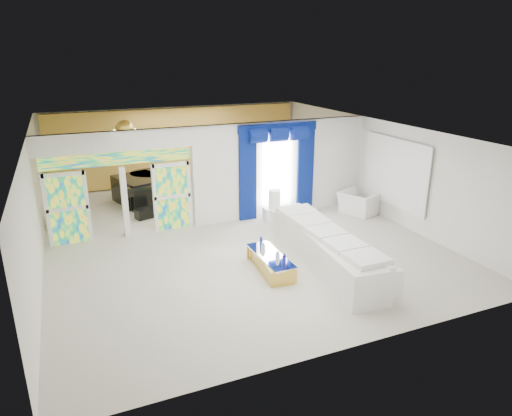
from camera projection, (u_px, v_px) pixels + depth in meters
name	position (u px, v px, depth m)	size (l,w,h in m)	color
floor	(230.00, 233.00, 13.38)	(12.00, 12.00, 0.00)	#B7AF9E
dividing_wall	(283.00, 168.00, 14.56)	(5.70, 0.18, 3.00)	white
dividing_header	(116.00, 141.00, 12.32)	(4.30, 0.18, 0.55)	white
stained_panel_left	(68.00, 209.00, 12.35)	(0.95, 0.04, 2.00)	#994C3F
stained_panel_right	(172.00, 196.00, 13.40)	(0.95, 0.04, 2.00)	#994C3F
stained_transom	(118.00, 159.00, 12.48)	(4.00, 0.05, 0.35)	#994C3F
window_pane	(277.00, 171.00, 14.40)	(1.00, 0.02, 2.30)	white
blue_drape_left	(248.00, 176.00, 14.02)	(0.55, 0.10, 2.80)	#031647
blue_drape_right	(305.00, 170.00, 14.76)	(0.55, 0.10, 2.80)	#031647
blue_pelmet	(278.00, 128.00, 13.93)	(2.60, 0.12, 0.25)	#031647
wall_mirror	(395.00, 173.00, 13.84)	(0.04, 2.70, 1.90)	white
gold_curtains	(179.00, 146.00, 18.04)	(9.70, 0.12, 2.90)	gold
white_sofa	(326.00, 250.00, 11.19)	(0.94, 4.40, 0.84)	white
coffee_table	(270.00, 263.00, 11.02)	(0.57, 1.72, 0.38)	gold
console_table	(283.00, 213.00, 14.41)	(1.24, 0.39, 0.41)	white
table_lamp	(274.00, 199.00, 14.14)	(0.36, 0.36, 0.58)	white
armchair	(359.00, 203.00, 14.83)	(1.13, 0.99, 0.73)	white
grand_piano	(141.00, 190.00, 15.94)	(1.38, 1.80, 0.91)	black
piano_bench	(150.00, 212.00, 14.64)	(0.94, 0.36, 0.31)	black
tv_console	(64.00, 214.00, 13.82)	(0.52, 0.47, 0.76)	tan
chandelier	(125.00, 129.00, 14.64)	(0.60, 0.60, 0.60)	gold
decanters	(272.00, 252.00, 10.93)	(0.22, 1.32, 0.24)	silver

